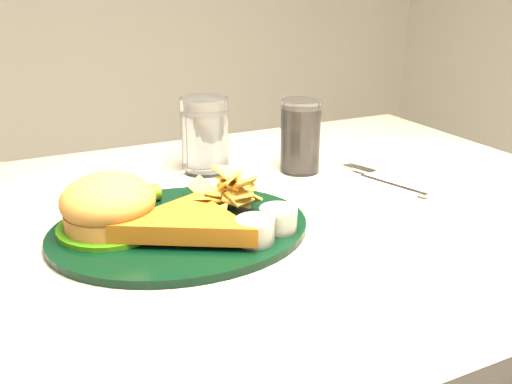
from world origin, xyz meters
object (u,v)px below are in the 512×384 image
at_px(water_glass, 205,135).
at_px(cola_glass, 300,136).
at_px(fork_napkin, 389,183).
at_px(dinner_plate, 179,206).

bearing_deg(water_glass, cola_glass, -26.43).
bearing_deg(fork_napkin, water_glass, 122.17).
xyz_separation_m(water_glass, cola_glass, (0.14, -0.07, -0.00)).
distance_m(water_glass, fork_napkin, 0.31).
relative_size(dinner_plate, fork_napkin, 2.10).
bearing_deg(dinner_plate, cola_glass, 34.00).
height_order(dinner_plate, water_glass, water_glass).
distance_m(dinner_plate, fork_napkin, 0.36).
bearing_deg(cola_glass, fork_napkin, -55.67).
relative_size(dinner_plate, cola_glass, 2.75).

